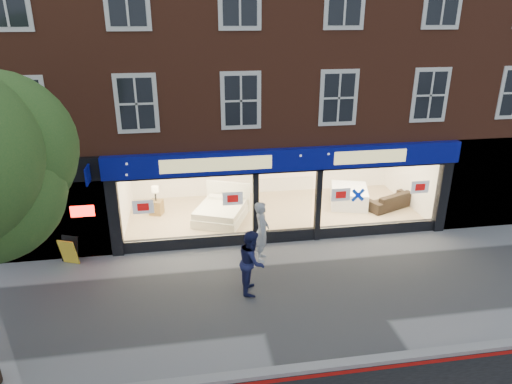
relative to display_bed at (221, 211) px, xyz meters
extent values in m
plane|color=gray|center=(2.02, -4.96, -0.42)|extent=(120.00, 120.00, 0.00)
cube|color=#8C0A07|center=(2.02, -8.06, -0.42)|extent=(60.00, 0.10, 0.01)
cube|color=gray|center=(2.02, -7.86, -0.36)|extent=(60.00, 0.25, 0.12)
cube|color=tan|center=(2.02, 0.29, -0.37)|extent=(11.00, 4.50, 0.10)
cube|color=brown|center=(2.02, 2.04, 6.23)|extent=(19.00, 8.00, 6.70)
cube|color=#081082|center=(2.02, -2.08, 2.53)|extent=(11.40, 0.28, 0.70)
cube|color=black|center=(2.02, -1.88, -0.22)|extent=(11.00, 0.18, 0.40)
cube|color=black|center=(-3.48, -1.91, 0.88)|extent=(0.35, 0.30, 2.60)
cube|color=black|center=(7.52, -1.91, 0.88)|extent=(0.35, 0.30, 2.60)
cube|color=white|center=(-1.23, -1.96, 1.03)|extent=(4.20, 0.02, 2.10)
cube|color=white|center=(5.27, -1.96, 1.03)|extent=(4.20, 0.02, 2.10)
cube|color=white|center=(2.02, -1.71, 0.73)|extent=(1.80, 0.02, 2.10)
cube|color=silver|center=(2.02, 2.54, 0.88)|extent=(11.00, 0.20, 2.60)
cube|color=#FFEAC6|center=(2.02, 0.29, 2.18)|extent=(11.00, 4.50, 0.12)
cube|color=black|center=(-5.58, -1.66, 1.23)|extent=(3.80, 0.60, 3.30)
cube|color=#FF140C|center=(-4.38, -2.01, 1.18)|extent=(0.70, 0.04, 0.35)
cube|color=black|center=(9.52, -1.76, 1.23)|extent=(4.00, 0.40, 3.30)
cube|color=white|center=(-0.05, -0.12, -0.16)|extent=(2.23, 2.39, 0.33)
cube|color=white|center=(-0.05, -0.12, 0.13)|extent=(2.15, 2.29, 0.24)
cube|color=white|center=(0.34, 0.81, 0.25)|extent=(1.61, 0.78, 1.14)
cube|color=white|center=(-0.11, 0.65, 0.31)|extent=(0.69, 0.52, 0.11)
cube|color=white|center=(0.54, 0.37, 0.31)|extent=(0.69, 0.52, 0.11)
cube|color=brown|center=(-2.38, 0.85, -0.05)|extent=(0.57, 0.57, 0.55)
cube|color=white|center=(5.12, 0.60, -0.21)|extent=(1.81, 2.06, 0.23)
cube|color=white|center=(5.12, 0.60, 0.02)|extent=(1.81, 2.06, 0.23)
cube|color=white|center=(5.12, 0.60, 0.25)|extent=(1.81, 2.06, 0.23)
imported|color=black|center=(6.62, 0.08, -0.01)|extent=(2.27, 1.60, 0.62)
cube|color=yellow|center=(-4.88, -2.26, 0.01)|extent=(0.65, 0.55, 0.86)
imported|color=#AFB2B7|center=(0.99, -2.96, 0.54)|extent=(0.63, 0.80, 1.93)
imported|color=#181C45|center=(0.42, -4.63, 0.49)|extent=(0.82, 0.98, 1.82)
camera|label=1|loc=(-1.20, -15.35, 6.78)|focal=32.00mm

